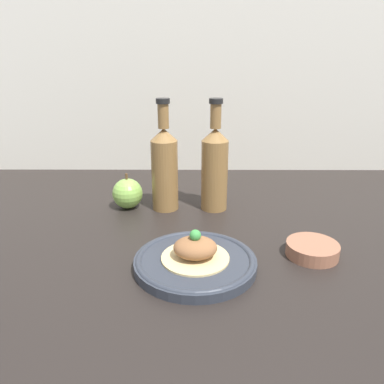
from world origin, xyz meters
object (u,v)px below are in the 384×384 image
at_px(apple, 128,193).
at_px(dipping_bowl, 312,249).
at_px(plate, 195,262).
at_px(cider_bottle_left, 165,167).
at_px(cider_bottle_right, 215,167).
at_px(plated_food, 195,249).

distance_m(apple, dipping_bowl, 0.48).
distance_m(plate, cider_bottle_left, 0.32).
relative_size(cider_bottle_right, apple, 3.02).
distance_m(cider_bottle_left, cider_bottle_right, 0.13).
bearing_deg(cider_bottle_right, plated_food, -99.72).
xyz_separation_m(cider_bottle_left, apple, (-0.10, 0.00, -0.07)).
relative_size(plate, plated_food, 1.80).
bearing_deg(cider_bottle_left, cider_bottle_right, 0.00).
distance_m(cider_bottle_right, apple, 0.24).
distance_m(plate, cider_bottle_right, 0.31).
height_order(plate, apple, apple).
xyz_separation_m(cider_bottle_left, dipping_bowl, (0.31, -0.25, -0.10)).
xyz_separation_m(plated_food, apple, (-0.18, 0.29, 0.00)).
height_order(plated_food, dipping_bowl, plated_food).
height_order(plated_food, cider_bottle_left, cider_bottle_left).
height_order(cider_bottle_right, apple, cider_bottle_right).
relative_size(cider_bottle_left, apple, 3.02).
xyz_separation_m(plated_food, cider_bottle_left, (-0.08, 0.29, 0.08)).
height_order(plate, plated_food, plated_food).
bearing_deg(apple, plate, -59.05).
distance_m(cider_bottle_left, apple, 0.12).
bearing_deg(cider_bottle_right, apple, 179.08).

